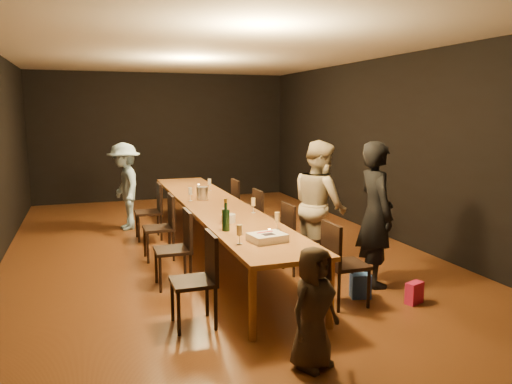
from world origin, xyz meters
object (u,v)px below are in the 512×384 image
object	(u,v)px
chair_left_0	(193,281)
woman_tan	(320,205)
chair_left_3	(148,212)
chair_right_3	(246,205)
birthday_cake	(267,238)
man_blue	(125,186)
champagne_bottle	(226,215)
chair_right_0	(346,264)
woman_birthday	(376,214)
plate_stack	(228,218)
chair_left_2	(159,227)
chair_left_1	(173,249)
chair_right_1	(301,238)
child	(314,308)
chair_right_2	(269,219)
table	(216,207)
ice_bucket	(202,193)

from	to	relation	value
chair_left_0	woman_tan	distance (m)	2.41
chair_left_3	woman_tan	world-z (taller)	woman_tan
chair_right_3	birthday_cake	xyz separation A→B (m)	(-0.86, -3.44, 0.33)
man_blue	champagne_bottle	size ratio (longest dim) A/B	4.18
chair_right_0	woman_birthday	bearing A→B (deg)	126.00
plate_stack	chair_left_3	bearing A→B (deg)	105.90
chair_left_0	plate_stack	xyz separation A→B (m)	(0.69, 1.17, 0.34)
champagne_bottle	chair_left_0	bearing A→B (deg)	-125.92
chair_left_2	man_blue	xyz separation A→B (m)	(-0.30, 2.05, 0.32)
woman_tan	plate_stack	bearing A→B (deg)	95.68
chair_left_1	chair_right_1	bearing A→B (deg)	-90.00
chair_left_2	woman_tan	world-z (taller)	woman_tan
woman_birthday	chair_left_3	bearing A→B (deg)	44.15
chair_right_0	chair_right_3	bearing A→B (deg)	180.00
man_blue	child	xyz separation A→B (m)	(1.07, -5.57, -0.26)
chair_right_2	chair_left_3	distance (m)	2.08
chair_left_3	champagne_bottle	xyz separation A→B (m)	(0.55, -2.84, 0.47)
table	woman_birthday	bearing A→B (deg)	-52.15
birthday_cake	champagne_bottle	xyz separation A→B (m)	(-0.29, 0.60, 0.14)
table	woman_tan	xyz separation A→B (m)	(1.15, -1.11, 0.17)
chair_left_0	woman_birthday	size ratio (longest dim) A/B	0.53
champagne_bottle	woman_tan	bearing A→B (deg)	19.97
woman_tan	birthday_cake	distance (m)	1.62
chair_right_3	woman_tan	xyz separation A→B (m)	(0.30, -2.31, 0.40)
chair_left_0	chair_left_2	bearing A→B (deg)	0.00
chair_right_1	woman_birthday	world-z (taller)	woman_birthday
chair_right_2	ice_bucket	bearing A→B (deg)	-116.89
champagne_bottle	woman_birthday	bearing A→B (deg)	-9.08
plate_stack	chair_right_3	bearing A→B (deg)	67.49
chair_left_1	birthday_cake	size ratio (longest dim) A/B	2.26
woman_birthday	woman_tan	bearing A→B (deg)	30.43
chair_right_2	chair_left_1	bearing A→B (deg)	-54.78
child	birthday_cake	world-z (taller)	child
plate_stack	ice_bucket	distance (m)	1.71
chair_left_0	ice_bucket	distance (m)	3.00
chair_left_0	chair_left_1	bearing A→B (deg)	0.00
chair_left_0	child	xyz separation A→B (m)	(0.77, -1.12, 0.05)
chair_left_1	child	world-z (taller)	child
chair_right_1	woman_birthday	distance (m)	1.06
woman_birthday	champagne_bottle	bearing A→B (deg)	88.18
chair_left_3	woman_birthday	world-z (taller)	woman_birthday
birthday_cake	plate_stack	xyz separation A→B (m)	(-0.14, 1.01, 0.01)
table	chair_left_1	size ratio (longest dim) A/B	6.45
chair_left_3	ice_bucket	world-z (taller)	ice_bucket
champagne_bottle	ice_bucket	size ratio (longest dim) A/B	1.91
chair_left_1	ice_bucket	size ratio (longest dim) A/B	4.75
chair_right_3	child	xyz separation A→B (m)	(-0.93, -4.72, 0.05)
woman_tan	man_blue	xyz separation A→B (m)	(-2.30, 3.16, -0.09)
woman_birthday	plate_stack	bearing A→B (deg)	74.40
chair_right_3	champagne_bottle	distance (m)	3.10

